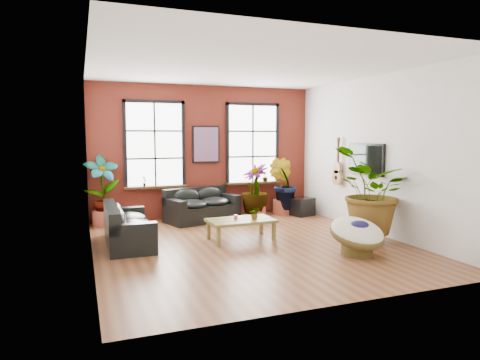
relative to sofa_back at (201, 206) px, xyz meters
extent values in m
cube|color=brown|center=(0.28, -2.70, -0.39)|extent=(6.00, 6.50, 0.02)
cube|color=white|center=(0.28, -2.70, 3.13)|extent=(6.00, 6.50, 0.02)
cube|color=#5E1D16|center=(0.28, 0.56, 1.37)|extent=(6.00, 0.02, 3.50)
cube|color=silver|center=(0.28, -5.96, 1.37)|extent=(6.00, 0.02, 3.50)
cube|color=silver|center=(-2.73, -2.70, 1.37)|extent=(0.02, 6.50, 3.50)
cube|color=silver|center=(3.29, -2.70, 1.37)|extent=(0.02, 6.50, 3.50)
cube|color=white|center=(-1.07, 0.50, 1.57)|extent=(1.40, 0.02, 2.10)
cube|color=#33210D|center=(-1.07, 0.43, 0.49)|extent=(1.60, 0.22, 0.06)
cube|color=white|center=(1.63, 0.50, 1.57)|extent=(1.40, 0.02, 2.10)
cube|color=#33210D|center=(1.63, 0.43, 0.49)|extent=(1.60, 0.22, 0.06)
cube|color=black|center=(0.02, -0.05, -0.17)|extent=(2.02, 1.40, 0.42)
cube|color=black|center=(-0.08, 0.27, 0.25)|extent=(1.82, 0.76, 0.43)
cube|color=black|center=(-0.76, -0.30, 0.14)|extent=(0.48, 0.92, 0.22)
cube|color=black|center=(0.79, 0.19, 0.14)|extent=(0.48, 0.92, 0.22)
ellipsoid|color=black|center=(-0.30, -0.21, 0.09)|extent=(0.96, 0.95, 0.24)
ellipsoid|color=black|center=(-0.38, 0.04, 0.25)|extent=(0.81, 0.46, 0.41)
ellipsoid|color=black|center=(0.37, 0.00, 0.09)|extent=(0.96, 0.95, 0.24)
ellipsoid|color=black|center=(0.29, 0.25, 0.25)|extent=(0.81, 0.46, 0.41)
cube|color=black|center=(-2.01, -1.81, -0.18)|extent=(0.87, 2.05, 0.40)
cube|color=black|center=(-2.33, -1.80, 0.22)|extent=(0.22, 2.04, 0.41)
cube|color=black|center=(-2.02, -2.72, 0.12)|extent=(0.86, 0.22, 0.21)
cube|color=black|center=(-2.00, -0.89, 0.12)|extent=(0.86, 0.22, 0.21)
ellipsoid|color=black|center=(-1.96, -2.21, 0.07)|extent=(0.72, 0.90, 0.23)
ellipsoid|color=black|center=(-2.21, -2.21, 0.22)|extent=(0.23, 0.89, 0.39)
ellipsoid|color=black|center=(-1.96, -1.40, 0.07)|extent=(0.72, 0.90, 0.23)
ellipsoid|color=black|center=(-2.21, -1.40, 0.22)|extent=(0.23, 0.89, 0.39)
cube|color=brown|center=(0.24, -2.27, 0.03)|extent=(1.40, 0.83, 0.06)
cube|color=#33210D|center=(0.24, -2.40, 0.06)|extent=(1.38, 0.05, 0.00)
cube|color=#33210D|center=(0.23, -2.14, 0.06)|extent=(1.38, 0.05, 0.00)
cube|color=brown|center=(-0.36, -2.60, -0.19)|extent=(0.07, 0.07, 0.38)
cube|color=brown|center=(0.86, -2.56, -0.19)|extent=(0.07, 0.07, 0.38)
cube|color=brown|center=(-0.38, -1.97, -0.19)|extent=(0.07, 0.07, 0.38)
cube|color=brown|center=(0.84, -1.93, -0.19)|extent=(0.07, 0.07, 0.38)
cylinder|color=#C2303E|center=(0.14, -2.22, 0.11)|extent=(0.08, 0.08, 0.09)
cylinder|color=brown|center=(1.84, -4.05, -0.27)|extent=(0.60, 0.60, 0.23)
torus|color=brown|center=(1.84, -4.05, 0.00)|extent=(1.05, 1.04, 0.45)
ellipsoid|color=white|center=(1.84, -4.05, 0.06)|extent=(1.01, 1.06, 0.62)
ellipsoid|color=#171646|center=(1.85, -4.10, 0.18)|extent=(0.40, 0.33, 0.17)
cube|color=black|center=(0.28, 0.49, 1.57)|extent=(0.74, 0.04, 0.98)
cube|color=#0C7F8C|center=(0.28, 0.46, 1.57)|extent=(0.66, 0.02, 0.90)
cube|color=black|center=(3.23, -2.40, 1.27)|extent=(0.06, 1.25, 0.72)
cube|color=black|center=(3.19, -2.40, 1.27)|extent=(0.01, 1.15, 0.62)
cylinder|color=#B27F4C|center=(3.18, -1.35, 0.75)|extent=(0.09, 0.38, 0.38)
cylinder|color=#B27F4C|center=(3.18, -1.35, 1.00)|extent=(0.09, 0.30, 0.30)
cylinder|color=black|center=(3.17, -1.35, 0.75)|extent=(0.09, 0.11, 0.11)
cube|color=#33210D|center=(3.18, -1.35, 1.37)|extent=(0.04, 0.05, 0.55)
cube|color=#33210D|center=(3.18, -1.35, 1.69)|extent=(0.06, 0.06, 0.14)
cube|color=black|center=(2.78, -0.25, -0.14)|extent=(0.70, 0.63, 0.49)
cylinder|color=#9F4834|center=(-2.40, 0.23, -0.20)|extent=(0.61, 0.61, 0.37)
cylinder|color=#9F4834|center=(2.39, 0.11, -0.18)|extent=(0.66, 0.66, 0.41)
cylinder|color=#9F4834|center=(2.67, -3.37, -0.20)|extent=(0.51, 0.51, 0.36)
cylinder|color=#9F4834|center=(1.45, -0.24, -0.21)|extent=(0.59, 0.59, 0.34)
imported|color=#134A1B|center=(-2.39, 0.25, 0.56)|extent=(0.94, 0.74, 1.59)
imported|color=#134A1B|center=(2.35, 0.08, 0.48)|extent=(0.99, 1.00, 1.42)
imported|color=#134A1B|center=(2.67, -3.39, 0.68)|extent=(2.14, 2.13, 1.80)
imported|color=#134A1B|center=(1.41, -0.21, 0.41)|extent=(0.95, 0.95, 1.30)
imported|color=#134A1B|center=(0.50, -2.39, 0.19)|extent=(0.27, 0.25, 0.25)
imported|color=#134A1B|center=(-1.37, 0.43, 0.65)|extent=(0.17, 0.17, 0.27)
imported|color=#134A1B|center=(1.98, 0.43, 0.65)|extent=(0.19, 0.19, 0.27)
camera|label=1|loc=(-2.87, -10.50, 1.81)|focal=32.00mm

